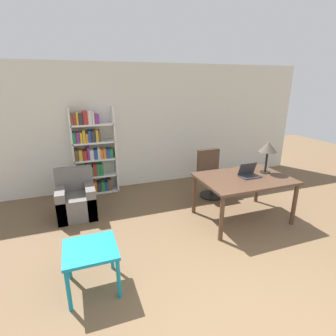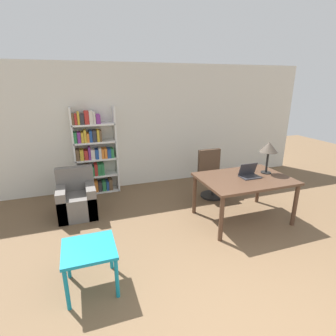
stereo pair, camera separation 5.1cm
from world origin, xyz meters
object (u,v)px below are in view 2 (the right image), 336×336
office_chair (212,175)px  table_lamp (269,148)px  desk (244,183)px  side_table_blue (89,254)px  laptop (249,174)px  armchair (77,200)px  bookshelf (93,155)px

office_chair → table_lamp: bearing=-62.2°
desk → side_table_blue: size_ratio=2.57×
laptop → office_chair: 1.14m
desk → armchair: (-2.72, 1.12, -0.39)m
bookshelf → desk: bearing=-41.6°
desk → armchair: size_ratio=1.79×
desk → laptop: bearing=6.0°
office_chair → bookshelf: (-2.30, 0.98, 0.40)m
table_lamp → armchair: size_ratio=0.66×
office_chair → side_table_blue: (-2.58, -1.90, 0.01)m
laptop → office_chair: bearing=96.2°
office_chair → bookshelf: size_ratio=0.53×
table_lamp → bookshelf: bearing=145.0°
table_lamp → armchair: 3.51m
table_lamp → office_chair: (-0.53, 1.00, -0.78)m
side_table_blue → bookshelf: 2.92m
laptop → table_lamp: table_lamp is taller
office_chair → side_table_blue: bearing=-143.6°
office_chair → bookshelf: bookshelf is taller
table_lamp → office_chair: table_lamp is taller
laptop → armchair: bearing=158.5°
laptop → table_lamp: bearing=10.5°
desk → office_chair: (-0.03, 1.08, -0.24)m
table_lamp → armchair: (-3.22, 1.03, -0.93)m
table_lamp → laptop: bearing=-169.5°
office_chair → armchair: bearing=179.3°
laptop → armchair: laptop is taller
armchair → table_lamp: bearing=-17.7°
desk → table_lamp: bearing=9.7°
table_lamp → office_chair: size_ratio=0.57×
side_table_blue → desk: bearing=17.4°
side_table_blue → armchair: 1.94m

